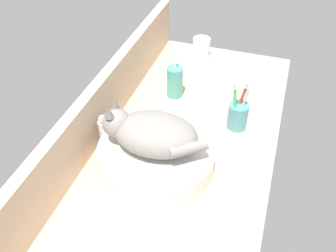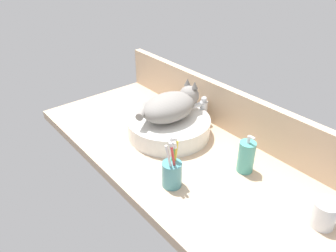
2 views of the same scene
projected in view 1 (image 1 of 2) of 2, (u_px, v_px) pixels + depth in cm
name	position (u px, v px, depth cm)	size (l,w,h in cm)	color
ground_plane	(182.00, 150.00, 125.26)	(133.77, 59.74, 4.00)	tan
backsplash_panel	(102.00, 106.00, 124.12)	(133.77, 3.60, 19.61)	#CCAD8C
sink_basin	(156.00, 157.00, 114.58)	(35.62, 35.62, 7.84)	silver
cat	(151.00, 133.00, 108.43)	(18.21, 32.41, 14.00)	gray
faucet	(107.00, 132.00, 118.07)	(4.24, 11.86, 13.60)	silver
soap_dispenser	(175.00, 82.00, 140.99)	(6.07, 6.07, 15.59)	teal
toothbrush_cup	(238.00, 114.00, 127.63)	(6.90, 6.90, 18.72)	teal
water_glass	(201.00, 49.00, 164.72)	(7.62, 7.62, 8.55)	white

